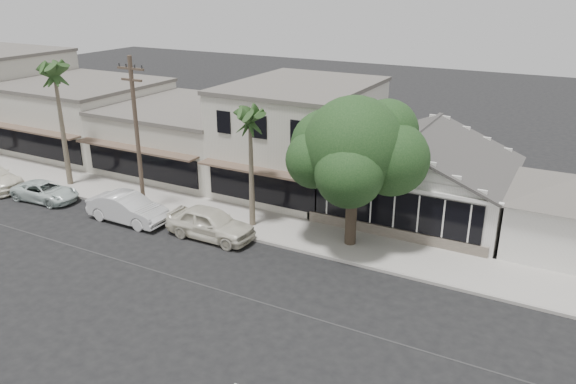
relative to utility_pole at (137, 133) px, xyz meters
The scene contains 14 objects.
ground 11.44m from the utility_pole, 30.02° to the right, with size 140.00×140.00×0.00m, color black.
sidewalk_north 5.06m from the utility_pole, 57.17° to the left, with size 90.00×3.50×0.15m, color #9E9991.
corner_shop 15.93m from the utility_pole, 27.45° to the left, with size 10.40×8.60×5.10m.
side_cottage 23.31m from the utility_pole, 15.84° to the left, with size 6.00×6.00×3.00m, color white.
row_building_near 10.36m from the utility_pole, 54.14° to the left, with size 8.00×10.00×6.50m, color beige.
row_building_midnear 9.23m from the utility_pole, 109.87° to the left, with size 10.00×10.00×4.20m, color #B2AEA0.
row_building_midfar 16.01m from the utility_pole, 148.42° to the left, with size 11.00×10.00×5.00m, color beige.
utility_pole is the anchor object (origin of this frame).
car_0 6.83m from the utility_pole, 10.32° to the right, with size 1.96×4.87×1.66m, color silver.
car_1 4.26m from the utility_pole, 83.53° to the right, with size 1.69×4.84×1.59m, color silver.
car_2 7.92m from the utility_pole, 167.18° to the right, with size 1.97×4.26×1.18m, color silver.
shade_tree 12.38m from the utility_pole, ahead, with size 6.96×6.29×7.72m.
palm_east 6.91m from the utility_pole, 10.28° to the left, with size 2.93×2.93×7.03m.
palm_mid 7.85m from the utility_pole, behind, with size 2.70×2.70×8.49m.
Camera 1 is at (12.80, -17.45, 12.78)m, focal length 35.00 mm.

